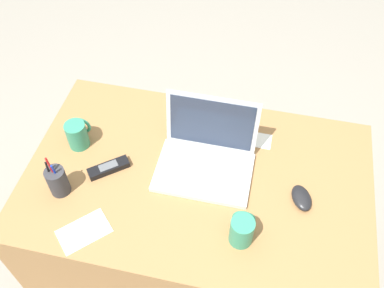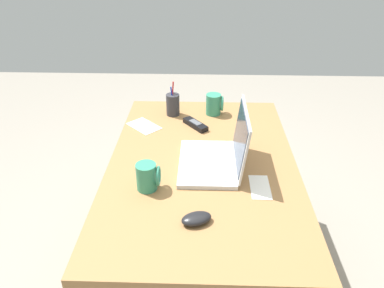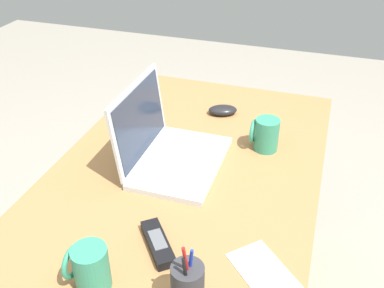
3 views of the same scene
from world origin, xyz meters
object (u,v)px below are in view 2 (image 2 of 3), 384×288
(laptop, at_px, (217,155))
(computer_mouse, at_px, (195,219))
(coffee_mug_white, at_px, (213,104))
(coffee_mug_tall, at_px, (147,177))
(cordless_phone, at_px, (195,124))
(pen_holder, at_px, (172,104))

(laptop, distance_m, computer_mouse, 0.36)
(coffee_mug_white, xyz_separation_m, coffee_mug_tall, (0.65, -0.26, -0.00))
(laptop, relative_size, coffee_mug_tall, 3.21)
(computer_mouse, bearing_deg, coffee_mug_tall, -155.66)
(coffee_mug_white, height_order, coffee_mug_tall, coffee_mug_white)
(cordless_phone, bearing_deg, coffee_mug_white, 147.76)
(coffee_mug_tall, height_order, pen_holder, pen_holder)
(coffee_mug_white, bearing_deg, laptop, 0.90)
(laptop, distance_m, cordless_phone, 0.35)
(cordless_phone, bearing_deg, laptop, 16.71)
(laptop, xyz_separation_m, cordless_phone, (-0.34, -0.10, -0.04))
(coffee_mug_tall, bearing_deg, pen_holder, 176.05)
(laptop, bearing_deg, coffee_mug_white, -179.10)
(computer_mouse, distance_m, pen_holder, 0.83)
(cordless_phone, relative_size, pen_holder, 0.82)
(laptop, xyz_separation_m, computer_mouse, (0.35, -0.08, -0.03))
(coffee_mug_white, relative_size, coffee_mug_tall, 1.02)
(computer_mouse, relative_size, coffee_mug_white, 0.96)
(coffee_mug_tall, xyz_separation_m, pen_holder, (-0.64, 0.04, 0.00))
(laptop, height_order, coffee_mug_white, laptop)
(laptop, relative_size, coffee_mug_white, 3.16)
(pen_holder, bearing_deg, cordless_phone, 41.90)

